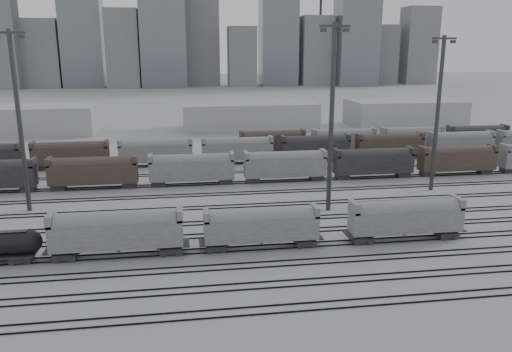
{
  "coord_description": "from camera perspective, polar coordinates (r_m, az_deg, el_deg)",
  "views": [
    {
      "loc": [
        -10.52,
        -55.38,
        23.66
      ],
      "look_at": [
        0.95,
        21.0,
        4.0
      ],
      "focal_mm": 35.0,
      "sensor_mm": 36.0,
      "label": 1
    }
  ],
  "objects": [
    {
      "name": "hopper_car_b",
      "position": [
        60.7,
        0.61,
        -5.53
      ],
      "size": [
        13.95,
        2.77,
        4.99
      ],
      "color": "black",
      "rests_on": "ground"
    },
    {
      "name": "light_mast_d",
      "position": [
        89.16,
        20.07,
        7.03
      ],
      "size": [
        4.14,
        0.66,
        25.89
      ],
      "color": "#343436",
      "rests_on": "ground"
    },
    {
      "name": "tracks",
      "position": [
        77.31,
        -0.31,
        -3.48
      ],
      "size": [
        220.0,
        71.5,
        0.16
      ],
      "color": "black",
      "rests_on": "ground"
    },
    {
      "name": "bg_string_near",
      "position": [
        91.72,
        3.34,
        1.11
      ],
      "size": [
        151.0,
        3.0,
        5.6
      ],
      "color": "gray",
      "rests_on": "ground"
    },
    {
      "name": "bg_string_far",
      "position": [
        122.3,
        13.74,
        4.05
      ],
      "size": [
        66.0,
        3.0,
        5.6
      ],
      "color": "#49362E",
      "rests_on": "ground"
    },
    {
      "name": "hopper_car_c",
      "position": [
        66.04,
        16.75,
        -4.4
      ],
      "size": [
        14.47,
        2.87,
        5.17
      ],
      "color": "black",
      "rests_on": "ground"
    },
    {
      "name": "crane_right",
      "position": [
        375.99,
        7.63,
        19.31
      ],
      "size": [
        42.0,
        1.8,
        100.0
      ],
      "color": "#343436",
      "rests_on": "ground"
    },
    {
      "name": "warehouse_right",
      "position": [
        167.25,
        16.59,
        6.94
      ],
      "size": [
        35.0,
        18.0,
        8.0
      ],
      "primitive_type": "cube",
      "color": "#ADADB0",
      "rests_on": "ground"
    },
    {
      "name": "warehouse_mid",
      "position": [
        153.04,
        -0.77,
        6.9
      ],
      "size": [
        40.0,
        18.0,
        8.0
      ],
      "primitive_type": "cube",
      "color": "#ADADB0",
      "rests_on": "ground"
    },
    {
      "name": "warehouse_left",
      "position": [
        159.52,
        -26.68,
        5.69
      ],
      "size": [
        50.0,
        18.0,
        8.0
      ],
      "primitive_type": "cube",
      "color": "#ADADB0",
      "rests_on": "ground"
    },
    {
      "name": "light_mast_b",
      "position": [
        80.19,
        -25.47,
        6.01
      ],
      "size": [
        4.23,
        0.68,
        26.45
      ],
      "color": "#343436",
      "rests_on": "ground"
    },
    {
      "name": "ground",
      "position": [
        61.13,
        2.07,
        -8.5
      ],
      "size": [
        900.0,
        900.0,
        0.0
      ],
      "primitive_type": "plane",
      "color": "#ACADB1",
      "rests_on": "ground"
    },
    {
      "name": "bg_string_mid",
      "position": [
        109.25,
        6.77,
        3.17
      ],
      "size": [
        151.0,
        3.0,
        5.6
      ],
      "color": "black",
      "rests_on": "ground"
    },
    {
      "name": "hopper_car_a",
      "position": [
        60.43,
        -15.58,
        -5.9
      ],
      "size": [
        15.2,
        3.02,
        5.44
      ],
      "color": "black",
      "rests_on": "ground"
    },
    {
      "name": "skyline",
      "position": [
        336.24,
        -5.09,
        16.11
      ],
      "size": [
        316.0,
        22.4,
        95.0
      ],
      "color": "gray",
      "rests_on": "ground"
    },
    {
      "name": "light_mast_c",
      "position": [
        73.43,
        8.64,
        6.96
      ],
      "size": [
        4.37,
        0.7,
        27.34
      ],
      "color": "#343436",
      "rests_on": "ground"
    }
  ]
}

